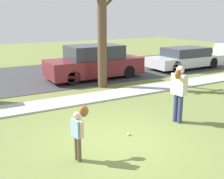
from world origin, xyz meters
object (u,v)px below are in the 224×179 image
person_child (79,128)px  parked_suv_maroon (94,63)px  street_tree_near (102,16)px  parked_sedan_silver (185,58)px  person_adult (179,88)px  baseball (129,134)px

person_child → parked_suv_maroon: (3.80, 7.08, 0.06)m
street_tree_near → parked_suv_maroon: size_ratio=1.21×
parked_sedan_silver → person_adult: bearing=44.7°
person_child → parked_suv_maroon: parked_suv_maroon is taller
street_tree_near → parked_sedan_silver: (6.30, 1.52, -2.39)m
person_adult → parked_suv_maroon: person_adult is taller
person_child → street_tree_near: (3.35, 5.35, 2.29)m
person_child → parked_sedan_silver: (9.65, 6.87, -0.11)m
person_adult → person_child: (-3.28, -0.57, -0.30)m
baseball → parked_sedan_silver: bearing=38.3°
person_adult → parked_suv_maroon: size_ratio=0.35×
street_tree_near → person_child: bearing=-122.1°
person_adult → parked_suv_maroon: bearing=-105.3°
baseball → person_child: bearing=-162.4°
parked_suv_maroon → parked_sedan_silver: 5.86m
baseball → street_tree_near: size_ratio=0.01×
street_tree_near → baseball: bearing=-110.1°
baseball → street_tree_near: (1.78, 4.85, 2.98)m
parked_suv_maroon → parked_sedan_silver: (5.85, -0.20, -0.17)m
person_adult → parked_suv_maroon: (0.52, 6.51, -0.23)m
person_adult → street_tree_near: 5.18m
person_child → parked_suv_maroon: size_ratio=0.24×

